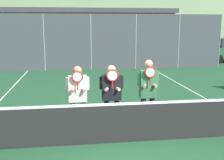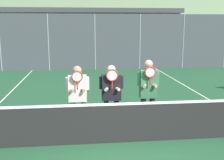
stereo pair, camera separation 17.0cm
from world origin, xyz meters
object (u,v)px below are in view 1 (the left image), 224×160
Objects in this scene: player_center_right at (148,90)px; car_center at (166,50)px; car_left_of_center at (93,51)px; player_center_left at (112,92)px; car_far_left at (12,52)px; player_leftmost at (78,93)px.

player_center_right is 12.99m from car_center.
car_left_of_center is 1.09× the size of car_center.
player_center_right is at bearing -7.52° from player_center_left.
car_center reaches higher than player_center_right.
car_left_of_center is at bearing 92.47° from player_center_right.
player_center_right is at bearing -110.74° from car_center.
car_center is (10.43, -0.27, 0.07)m from car_far_left.
player_leftmost is at bearing -117.84° from car_center.
player_leftmost is at bearing -71.73° from car_far_left.
player_center_right is (1.76, -0.10, 0.06)m from player_leftmost.
player_center_left is 13.24m from car_center.
player_leftmost is 0.40× the size of car_center.
car_far_left is 1.08× the size of car_center.
player_leftmost is 12.97m from car_far_left.
car_far_left is at bearing 111.77° from player_center_left.
car_left_of_center is at bearing 179.71° from car_center.
car_center is at bearing -0.29° from car_left_of_center.
car_left_of_center reaches higher than player_center_left.
player_center_left is 13.25m from car_far_left.
car_left_of_center is (1.24, 12.07, -0.06)m from player_leftmost.
car_far_left reaches higher than player_center_left.
car_center is (5.52, 12.03, -0.06)m from player_center_left.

